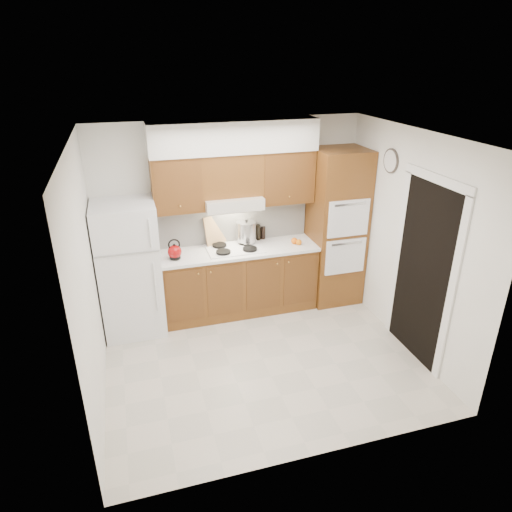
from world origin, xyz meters
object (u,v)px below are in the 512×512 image
at_px(oven_cabinet, 336,228).
at_px(stock_pot, 246,232).
at_px(kettle, 175,252).
at_px(fridge, 130,269).

height_order(oven_cabinet, stock_pot, oven_cabinet).
bearing_deg(stock_pot, oven_cabinet, -8.25).
xyz_separation_m(oven_cabinet, kettle, (-2.27, -0.07, -0.06)).
distance_m(oven_cabinet, kettle, 2.27).
bearing_deg(stock_pot, kettle, -166.09).
bearing_deg(fridge, stock_pot, 7.79).
height_order(oven_cabinet, kettle, oven_cabinet).
relative_size(fridge, stock_pot, 6.25).
xyz_separation_m(fridge, oven_cabinet, (2.85, 0.03, 0.24)).
bearing_deg(oven_cabinet, stock_pot, 171.75).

